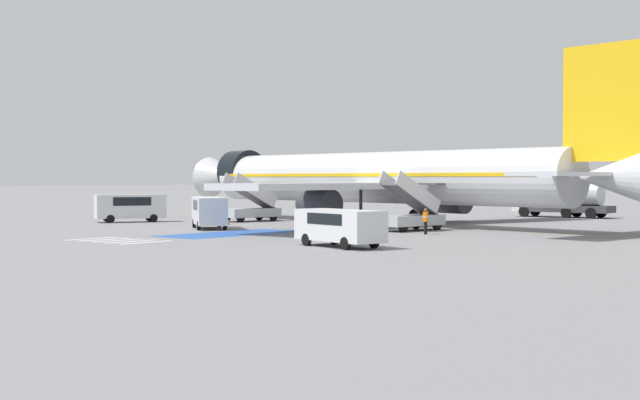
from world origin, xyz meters
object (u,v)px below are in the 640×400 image
at_px(boarding_stairs_forward, 251,209).
at_px(baggage_cart, 313,223).
at_px(service_van_2, 209,210).
at_px(fuel_tanker, 563,199).
at_px(airliner, 380,178).
at_px(traffic_cone_0, 319,226).
at_px(boarding_stairs_aft, 410,216).
at_px(service_van_0, 130,206).
at_px(ground_crew_0, 338,213).
at_px(service_van_1, 340,224).
at_px(ground_crew_1, 208,209).
at_px(ground_crew_2, 426,219).
at_px(traffic_cone_1, 227,221).

relative_size(boarding_stairs_forward, baggage_cart, 1.82).
bearing_deg(service_van_2, fuel_tanker, -162.33).
xyz_separation_m(airliner, baggage_cart, (-1.43, -6.28, -3.30)).
bearing_deg(fuel_tanker, traffic_cone_0, 170.63).
xyz_separation_m(boarding_stairs_aft, service_van_0, (-23.69, -4.46, 0.32)).
xyz_separation_m(airliner, ground_crew_0, (-1.05, -3.83, -2.61)).
height_order(boarding_stairs_aft, traffic_cone_0, boarding_stairs_aft).
xyz_separation_m(fuel_tanker, baggage_cart, (-7.36, -26.19, -1.36)).
bearing_deg(airliner, baggage_cart, 175.72).
bearing_deg(traffic_cone_0, boarding_stairs_forward, 152.58).
bearing_deg(fuel_tanker, airliner, 162.22).
bearing_deg(service_van_1, baggage_cart, -121.38).
xyz_separation_m(fuel_tanker, ground_crew_0, (-6.98, -23.74, -0.66)).
height_order(service_van_2, baggage_cart, service_van_2).
height_order(ground_crew_0, ground_crew_1, ground_crew_0).
relative_size(boarding_stairs_forward, service_van_0, 0.97).
xyz_separation_m(airliner, service_van_0, (-17.30, -9.96, -2.25)).
height_order(service_van_0, baggage_cart, service_van_0).
xyz_separation_m(boarding_stairs_aft, traffic_cone_0, (-4.67, -3.90, -0.67)).
distance_m(fuel_tanker, ground_crew_0, 24.75).
xyz_separation_m(baggage_cart, ground_crew_2, (10.68, -1.85, 0.68)).
distance_m(ground_crew_0, traffic_cone_1, 8.50).
height_order(boarding_stairs_forward, fuel_tanker, boarding_stairs_forward).
height_order(service_van_1, ground_crew_1, service_van_1).
bearing_deg(ground_crew_1, airliner, -115.55).
height_order(ground_crew_2, traffic_cone_1, ground_crew_2).
bearing_deg(traffic_cone_0, airliner, 100.36).
height_order(boarding_stairs_aft, service_van_1, boarding_stairs_aft).
height_order(service_van_0, ground_crew_1, service_van_0).
bearing_deg(service_van_2, ground_crew_1, -95.95).
bearing_deg(ground_crew_1, boarding_stairs_aft, -134.12).
bearing_deg(ground_crew_2, baggage_cart, -112.26).
height_order(baggage_cart, ground_crew_0, ground_crew_0).
height_order(airliner, baggage_cart, airliner).
relative_size(baggage_cart, traffic_cone_0, 4.63).
xyz_separation_m(boarding_stairs_aft, service_van_1, (4.93, -14.05, 0.17)).
relative_size(baggage_cart, traffic_cone_1, 5.60).
bearing_deg(ground_crew_1, baggage_cart, -140.12).
distance_m(boarding_stairs_forward, ground_crew_1, 4.34).
distance_m(fuel_tanker, traffic_cone_0, 29.64).
bearing_deg(airliner, boarding_stairs_forward, 113.72).
bearing_deg(boarding_stairs_forward, ground_crew_0, 3.22).
distance_m(airliner, ground_crew_1, 15.72).
distance_m(baggage_cart, ground_crew_2, 10.86).
distance_m(service_van_0, service_van_2, 11.99).
xyz_separation_m(ground_crew_0, traffic_cone_1, (-7.40, -4.12, -0.68)).
bearing_deg(service_van_1, airliner, -135.17).
bearing_deg(service_van_0, boarding_stairs_forward, -104.29).
distance_m(service_van_2, ground_crew_1, 12.99).
height_order(traffic_cone_0, traffic_cone_1, traffic_cone_0).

